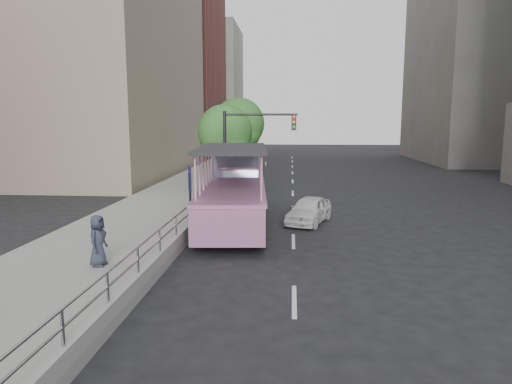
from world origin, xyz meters
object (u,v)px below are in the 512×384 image
(traffic_signal, at_px, (246,141))
(street_tree_near, at_px, (226,134))
(duck_boat, at_px, (234,195))
(pedestrian_far, at_px, (98,241))
(street_tree_far, at_px, (240,126))
(car, at_px, (309,210))
(parking_sign, at_px, (190,195))

(traffic_signal, distance_m, street_tree_near, 3.80)
(duck_boat, xyz_separation_m, traffic_signal, (-0.02, 5.48, 2.17))
(traffic_signal, bearing_deg, pedestrian_far, -103.82)
(street_tree_far, bearing_deg, traffic_signal, -81.57)
(car, height_order, street_tree_near, street_tree_near)
(street_tree_far, bearing_deg, street_tree_near, -91.91)
(duck_boat, bearing_deg, street_tree_far, 95.45)
(duck_boat, height_order, street_tree_far, street_tree_far)
(car, xyz_separation_m, parking_sign, (-4.71, -3.51, 1.21))
(street_tree_near, height_order, street_tree_far, street_tree_far)
(street_tree_near, bearing_deg, pedestrian_far, -95.52)
(parking_sign, bearing_deg, street_tree_near, 91.44)
(duck_boat, height_order, car, duck_boat)
(pedestrian_far, bearing_deg, car, -36.95)
(duck_boat, height_order, street_tree_near, street_tree_near)
(duck_boat, distance_m, street_tree_near, 9.39)
(duck_boat, bearing_deg, parking_sign, -112.26)
(car, relative_size, street_tree_near, 0.62)
(car, xyz_separation_m, street_tree_near, (-5.02, 8.61, 3.21))
(street_tree_near, bearing_deg, street_tree_far, 88.09)
(car, bearing_deg, street_tree_far, 127.43)
(parking_sign, height_order, traffic_signal, traffic_signal)
(car, xyz_separation_m, traffic_signal, (-3.42, 5.18, 2.89))
(traffic_signal, distance_m, street_tree_far, 9.57)
(car, bearing_deg, duck_boat, -155.86)
(duck_boat, distance_m, pedestrian_far, 8.11)
(duck_boat, distance_m, traffic_signal, 5.89)
(traffic_signal, xyz_separation_m, street_tree_far, (-1.40, 9.43, 0.81))
(parking_sign, relative_size, street_tree_far, 0.45)
(traffic_signal, height_order, street_tree_near, street_tree_near)
(car, height_order, pedestrian_far, pedestrian_far)
(pedestrian_far, bearing_deg, traffic_signal, -10.33)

